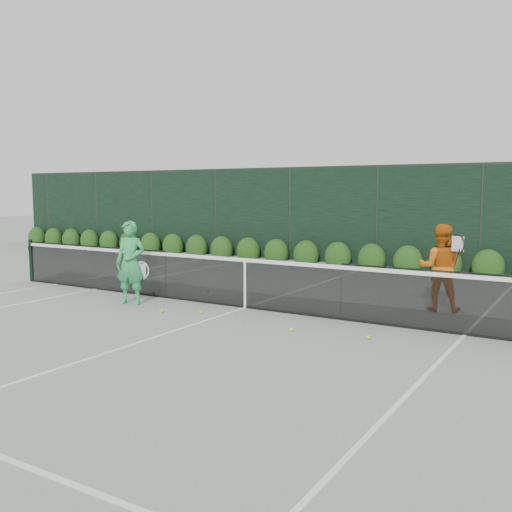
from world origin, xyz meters
The scene contains 8 objects.
ground centered at (0.00, 0.00, 0.00)m, with size 80.00×80.00×0.00m, color gray.
tennis_net centered at (-0.02, 0.00, 0.53)m, with size 12.90×0.10×1.07m.
player_woman centered at (-2.19, -0.85, 0.84)m, with size 0.70×0.56×1.69m.
player_man centered at (3.29, 1.75, 0.83)m, with size 0.95×0.77×1.66m.
court_lines centered at (0.00, 0.00, 0.01)m, with size 11.03×23.83×0.01m.
windscreen_fence centered at (0.00, -2.71, 1.51)m, with size 32.00×21.07×3.06m.
hedge_row centered at (0.00, 7.15, 0.23)m, with size 31.66×0.65×0.94m.
tennis_balls centered at (-0.19, -0.50, 0.03)m, with size 5.48×2.29×0.07m.
Camera 1 is at (5.86, -9.25, 2.28)m, focal length 40.00 mm.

